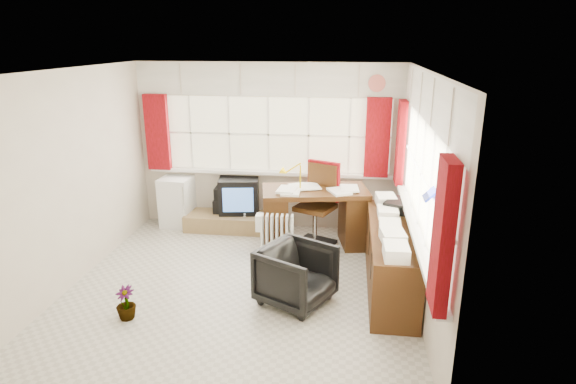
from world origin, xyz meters
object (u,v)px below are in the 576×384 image
desk_lamp (300,171)px  task_chair (319,201)px  mini_fridge (177,202)px  radiator (277,243)px  tv_bench (232,222)px  desk (315,214)px  office_chair (296,275)px  crt_tv (239,194)px  credenza (390,256)px

desk_lamp → task_chair: 0.56m
mini_fridge → task_chair: bearing=-9.7°
task_chair → radiator: task_chair is taller
task_chair → tv_bench: size_ratio=0.84×
task_chair → tv_bench: bearing=167.4°
desk → office_chair: bearing=-92.8°
task_chair → mini_fridge: 2.29m
desk → crt_tv: size_ratio=2.30×
tv_bench → mini_fridge: (-0.88, 0.08, 0.26)m
crt_tv → mini_fridge: size_ratio=0.87×
office_chair → mini_fridge: mini_fridge is taller
radiator → task_chair: bearing=54.6°
desk_lamp → task_chair: desk_lamp is taller
office_chair → credenza: bearing=-37.6°
desk_lamp → credenza: size_ratio=0.19×
task_chair → radiator: (-0.50, -0.70, -0.36)m
desk → desk_lamp: desk_lamp is taller
desk_lamp → mini_fridge: desk_lamp is taller
office_chair → credenza: credenza is taller
task_chair → credenza: (0.91, -1.21, -0.23)m
tv_bench → mini_fridge: bearing=174.8°
credenza → mini_fridge: bearing=153.1°
office_chair → radiator: bearing=47.9°
radiator → tv_bench: radiator is taller
credenza → task_chair: bearing=126.9°
task_chair → credenza: bearing=-53.1°
radiator → mini_fridge: size_ratio=0.84×
desk_lamp → mini_fridge: 2.18m
tv_bench → desk_lamp: bearing=-23.1°
credenza → crt_tv: 2.76m
office_chair → mini_fridge: bearing=73.0°
tv_bench → mini_fridge: mini_fridge is taller
tv_bench → credenza: bearing=-33.7°
desk_lamp → crt_tv: (-1.01, 0.64, -0.58)m
tv_bench → mini_fridge: size_ratio=1.80×
mini_fridge → credenza: bearing=-26.9°
desk_lamp → task_chair: (0.26, 0.17, -0.47)m
task_chair → office_chair: size_ratio=1.63×
radiator → crt_tv: crt_tv is taller
credenza → radiator: bearing=160.2°
credenza → crt_tv: (-2.18, 1.69, 0.13)m
radiator → tv_bench: bearing=130.6°
desk_lamp → radiator: desk_lamp is taller
tv_bench → task_chair: bearing=-12.6°
task_chair → mini_fridge: (-2.24, 0.39, -0.24)m
radiator → mini_fridge: bearing=148.0°
desk_lamp → mini_fridge: size_ratio=0.50×
credenza → desk_lamp: bearing=138.2°
desk → mini_fridge: size_ratio=2.00×
desk → mini_fridge: 2.24m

